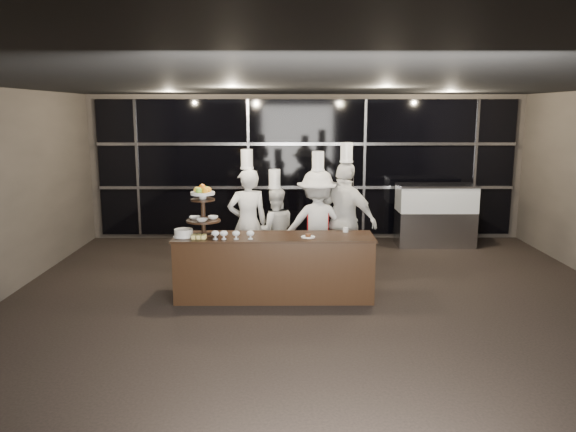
{
  "coord_description": "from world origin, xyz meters",
  "views": [
    {
      "loc": [
        -0.45,
        -6.68,
        2.67
      ],
      "look_at": [
        -0.4,
        1.41,
        1.15
      ],
      "focal_mm": 35.0,
      "sensor_mm": 36.0,
      "label": 1
    }
  ],
  "objects_px": {
    "chef_a": "(248,222)",
    "chef_b": "(275,230)",
    "chef_c": "(317,225)",
    "chef_d": "(345,221)",
    "buffet_counter": "(274,267)",
    "layer_cake": "(184,233)",
    "display_case": "(436,212)",
    "display_stand": "(203,207)"
  },
  "relations": [
    {
      "from": "buffet_counter",
      "to": "chef_b",
      "type": "distance_m",
      "value": 1.32
    },
    {
      "from": "chef_a",
      "to": "chef_b",
      "type": "distance_m",
      "value": 0.53
    },
    {
      "from": "chef_a",
      "to": "chef_d",
      "type": "xyz_separation_m",
      "value": [
        1.55,
        -0.14,
        0.05
      ]
    },
    {
      "from": "chef_a",
      "to": "chef_c",
      "type": "distance_m",
      "value": 1.12
    },
    {
      "from": "chef_a",
      "to": "chef_c",
      "type": "bearing_deg",
      "value": -4.11
    },
    {
      "from": "display_stand",
      "to": "chef_c",
      "type": "height_order",
      "value": "chef_c"
    },
    {
      "from": "display_stand",
      "to": "display_case",
      "type": "height_order",
      "value": "display_stand"
    },
    {
      "from": "buffet_counter",
      "to": "layer_cake",
      "type": "xyz_separation_m",
      "value": [
        -1.28,
        -0.05,
        0.51
      ]
    },
    {
      "from": "display_stand",
      "to": "layer_cake",
      "type": "relative_size",
      "value": 2.48
    },
    {
      "from": "chef_c",
      "to": "chef_b",
      "type": "bearing_deg",
      "value": 154.01
    },
    {
      "from": "chef_a",
      "to": "buffet_counter",
      "type": "bearing_deg",
      "value": -66.86
    },
    {
      "from": "display_stand",
      "to": "chef_a",
      "type": "xyz_separation_m",
      "value": [
        0.56,
        1.04,
        -0.43
      ]
    },
    {
      "from": "layer_cake",
      "to": "chef_a",
      "type": "bearing_deg",
      "value": 52.43
    },
    {
      "from": "display_case",
      "to": "chef_c",
      "type": "height_order",
      "value": "chef_c"
    },
    {
      "from": "display_stand",
      "to": "layer_cake",
      "type": "bearing_deg",
      "value": -169.81
    },
    {
      "from": "buffet_counter",
      "to": "chef_c",
      "type": "bearing_deg",
      "value": 54.89
    },
    {
      "from": "chef_a",
      "to": "chef_d",
      "type": "bearing_deg",
      "value": -5.14
    },
    {
      "from": "buffet_counter",
      "to": "display_stand",
      "type": "xyz_separation_m",
      "value": [
        -1.0,
        -0.0,
        0.87
      ]
    },
    {
      "from": "display_case",
      "to": "chef_d",
      "type": "relative_size",
      "value": 0.7
    },
    {
      "from": "chef_a",
      "to": "chef_d",
      "type": "height_order",
      "value": "chef_d"
    },
    {
      "from": "display_stand",
      "to": "display_case",
      "type": "relative_size",
      "value": 0.48
    },
    {
      "from": "chef_a",
      "to": "chef_c",
      "type": "xyz_separation_m",
      "value": [
        1.11,
        -0.08,
        -0.03
      ]
    },
    {
      "from": "chef_c",
      "to": "chef_d",
      "type": "xyz_separation_m",
      "value": [
        0.44,
        -0.06,
        0.07
      ]
    },
    {
      "from": "layer_cake",
      "to": "chef_a",
      "type": "xyz_separation_m",
      "value": [
        0.84,
        1.09,
        -0.06
      ]
    },
    {
      "from": "chef_b",
      "to": "chef_d",
      "type": "xyz_separation_m",
      "value": [
        1.12,
        -0.39,
        0.22
      ]
    },
    {
      "from": "buffet_counter",
      "to": "chef_a",
      "type": "distance_m",
      "value": 1.21
    },
    {
      "from": "buffet_counter",
      "to": "chef_d",
      "type": "height_order",
      "value": "chef_d"
    },
    {
      "from": "display_case",
      "to": "chef_b",
      "type": "height_order",
      "value": "chef_b"
    },
    {
      "from": "buffet_counter",
      "to": "chef_a",
      "type": "xyz_separation_m",
      "value": [
        -0.44,
        1.04,
        0.45
      ]
    },
    {
      "from": "chef_b",
      "to": "display_case",
      "type": "bearing_deg",
      "value": 30.89
    },
    {
      "from": "chef_c",
      "to": "chef_d",
      "type": "height_order",
      "value": "chef_d"
    },
    {
      "from": "buffet_counter",
      "to": "display_case",
      "type": "distance_m",
      "value": 4.49
    },
    {
      "from": "chef_b",
      "to": "chef_d",
      "type": "relative_size",
      "value": 0.79
    },
    {
      "from": "buffet_counter",
      "to": "display_stand",
      "type": "height_order",
      "value": "display_stand"
    },
    {
      "from": "display_case",
      "to": "buffet_counter",
      "type": "bearing_deg",
      "value": -134.75
    },
    {
      "from": "display_case",
      "to": "chef_b",
      "type": "bearing_deg",
      "value": -149.11
    },
    {
      "from": "layer_cake",
      "to": "chef_d",
      "type": "bearing_deg",
      "value": 21.62
    },
    {
      "from": "chef_b",
      "to": "chef_c",
      "type": "height_order",
      "value": "chef_c"
    },
    {
      "from": "display_case",
      "to": "chef_d",
      "type": "distance_m",
      "value": 3.09
    },
    {
      "from": "chef_b",
      "to": "chef_a",
      "type": "bearing_deg",
      "value": -149.38
    },
    {
      "from": "display_stand",
      "to": "chef_a",
      "type": "relative_size",
      "value": 0.36
    },
    {
      "from": "display_case",
      "to": "chef_d",
      "type": "xyz_separation_m",
      "value": [
        -2.05,
        -2.29,
        0.27
      ]
    }
  ]
}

